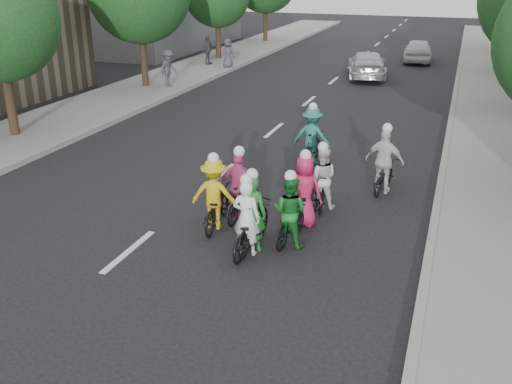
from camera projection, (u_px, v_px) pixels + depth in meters
The scene contains 19 objects.
ground at pixel (129, 251), 12.16m from camera, with size 120.00×120.00×0.00m, color black.
sidewalk_left at pixel (89, 111), 23.36m from camera, with size 4.00×80.00×0.15m, color gray.
curb_left at pixel (130, 114), 22.74m from camera, with size 0.18×80.00×0.18m, color #999993.
sidewalk_right at pixel (510, 151), 18.35m from camera, with size 4.00×80.00×0.15m, color gray.
curb_right at pixel (447, 145), 18.95m from camera, with size 0.18×80.00×0.18m, color #999993.
cyclist_0 at pixel (248, 227), 11.96m from camera, with size 0.63×1.77×1.78m.
cyclist_1 at pixel (290, 216), 12.27m from camera, with size 0.84×1.52×1.72m.
cyclist_2 at pixel (215, 200), 13.06m from camera, with size 1.15×1.85×1.82m.
cyclist_3 at pixel (240, 193), 13.41m from camera, with size 1.03×1.53×1.86m.
cyclist_4 at pixel (305, 198), 13.25m from camera, with size 0.87×1.96×1.84m.
cyclist_5 at pixel (253, 220), 12.09m from camera, with size 0.62×1.81×1.84m.
cyclist_6 at pixel (322, 184), 14.19m from camera, with size 0.86×1.73×1.71m.
cyclist_7 at pixel (312, 140), 17.19m from camera, with size 1.16×1.68×1.90m.
cyclist_8 at pixel (384, 168), 15.09m from camera, with size 1.08×1.62×1.90m.
follow_car_lead at pixel (367, 65), 30.20m from camera, with size 1.90×4.66×1.35m, color silver.
follow_car_trail at pixel (418, 50), 34.91m from camera, with size 1.65×4.09×1.39m, color silver.
spectator_0 at pixel (168, 68), 27.13m from camera, with size 1.14×0.65×1.76m, color #4B4A57.
spectator_1 at pixel (208, 50), 33.09m from camera, with size 0.97×0.40×1.65m, color #484854.
spectator_2 at pixel (228, 53), 32.05m from camera, with size 0.78×0.51×1.61m, color #4B4C58.
Camera 1 is at (6.20, -9.24, 5.74)m, focal length 40.00 mm.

